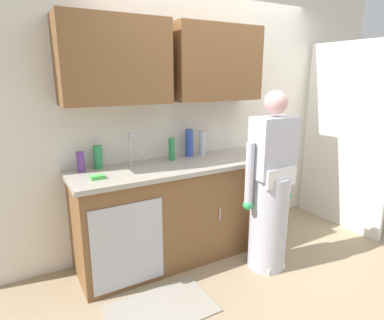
{
  "coord_description": "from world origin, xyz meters",
  "views": [
    {
      "loc": [
        -1.89,
        -1.93,
        1.74
      ],
      "look_at": [
        -0.47,
        0.55,
        1.0
      ],
      "focal_mm": 30.77,
      "sensor_mm": 36.0,
      "label": 1
    }
  ],
  "objects_px": {
    "bottle_dish_liquid": "(202,143)",
    "sponge": "(97,177)",
    "sink": "(141,170)",
    "bottle_water_short": "(98,157)",
    "cup_by_sink": "(253,150)",
    "bottle_water_tall": "(81,162)",
    "knife_on_counter": "(225,162)",
    "bottle_soap": "(189,143)",
    "person_at_sink": "(270,196)",
    "bottle_cleaner_spray": "(172,149)"
  },
  "relations": [
    {
      "from": "cup_by_sink",
      "to": "knife_on_counter",
      "type": "bearing_deg",
      "value": -167.09
    },
    {
      "from": "sink",
      "to": "bottle_soap",
      "type": "xyz_separation_m",
      "value": [
        0.6,
        0.2,
        0.15
      ]
    },
    {
      "from": "bottle_dish_liquid",
      "to": "sponge",
      "type": "distance_m",
      "value": 1.19
    },
    {
      "from": "sink",
      "to": "person_at_sink",
      "type": "height_order",
      "value": "person_at_sink"
    },
    {
      "from": "bottle_soap",
      "to": "sink",
      "type": "bearing_deg",
      "value": -161.94
    },
    {
      "from": "sink",
      "to": "bottle_water_tall",
      "type": "xyz_separation_m",
      "value": [
        -0.47,
        0.18,
        0.1
      ]
    },
    {
      "from": "sink",
      "to": "bottle_dish_liquid",
      "type": "height_order",
      "value": "sink"
    },
    {
      "from": "sink",
      "to": "person_at_sink",
      "type": "relative_size",
      "value": 0.31
    },
    {
      "from": "bottle_soap",
      "to": "knife_on_counter",
      "type": "height_order",
      "value": "bottle_soap"
    },
    {
      "from": "person_at_sink",
      "to": "bottle_cleaner_spray",
      "type": "height_order",
      "value": "person_at_sink"
    },
    {
      "from": "bottle_water_tall",
      "to": "cup_by_sink",
      "type": "bearing_deg",
      "value": -8.81
    },
    {
      "from": "bottle_soap",
      "to": "person_at_sink",
      "type": "bearing_deg",
      "value": -64.1
    },
    {
      "from": "sink",
      "to": "sponge",
      "type": "height_order",
      "value": "sink"
    },
    {
      "from": "bottle_soap",
      "to": "sponge",
      "type": "distance_m",
      "value": 1.05
    },
    {
      "from": "sink",
      "to": "sponge",
      "type": "bearing_deg",
      "value": -165.73
    },
    {
      "from": "person_at_sink",
      "to": "bottle_water_short",
      "type": "distance_m",
      "value": 1.56
    },
    {
      "from": "bottle_soap",
      "to": "cup_by_sink",
      "type": "height_order",
      "value": "bottle_soap"
    },
    {
      "from": "bottle_dish_liquid",
      "to": "bottle_water_tall",
      "type": "height_order",
      "value": "bottle_dish_liquid"
    },
    {
      "from": "bottle_cleaner_spray",
      "to": "sponge",
      "type": "distance_m",
      "value": 0.82
    },
    {
      "from": "bottle_water_tall",
      "to": "sink",
      "type": "bearing_deg",
      "value": -20.71
    },
    {
      "from": "bottle_cleaner_spray",
      "to": "knife_on_counter",
      "type": "distance_m",
      "value": 0.53
    },
    {
      "from": "bottle_water_short",
      "to": "bottle_dish_liquid",
      "type": "bearing_deg",
      "value": -1.17
    },
    {
      "from": "bottle_water_tall",
      "to": "sponge",
      "type": "relative_size",
      "value": 1.58
    },
    {
      "from": "bottle_dish_liquid",
      "to": "sponge",
      "type": "bearing_deg",
      "value": -166.14
    },
    {
      "from": "bottle_dish_liquid",
      "to": "bottle_water_tall",
      "type": "relative_size",
      "value": 1.44
    },
    {
      "from": "person_at_sink",
      "to": "bottle_cleaner_spray",
      "type": "relative_size",
      "value": 7.42
    },
    {
      "from": "bottle_water_short",
      "to": "knife_on_counter",
      "type": "height_order",
      "value": "bottle_water_short"
    },
    {
      "from": "bottle_water_tall",
      "to": "cup_by_sink",
      "type": "height_order",
      "value": "bottle_water_tall"
    },
    {
      "from": "bottle_soap",
      "to": "bottle_water_short",
      "type": "bearing_deg",
      "value": 179.58
    },
    {
      "from": "bottle_water_tall",
      "to": "knife_on_counter",
      "type": "relative_size",
      "value": 0.72
    },
    {
      "from": "bottle_water_short",
      "to": "cup_by_sink",
      "type": "xyz_separation_m",
      "value": [
        1.52,
        -0.29,
        -0.06
      ]
    },
    {
      "from": "bottle_dish_liquid",
      "to": "sponge",
      "type": "xyz_separation_m",
      "value": [
        -1.15,
        -0.28,
        -0.11
      ]
    },
    {
      "from": "sponge",
      "to": "bottle_soap",
      "type": "bearing_deg",
      "value": 16.55
    },
    {
      "from": "bottle_dish_liquid",
      "to": "knife_on_counter",
      "type": "height_order",
      "value": "bottle_dish_liquid"
    },
    {
      "from": "person_at_sink",
      "to": "knife_on_counter",
      "type": "xyz_separation_m",
      "value": [
        -0.2,
        0.41,
        0.25
      ]
    },
    {
      "from": "sink",
      "to": "person_at_sink",
      "type": "xyz_separation_m",
      "value": [
        0.98,
        -0.59,
        -0.23
      ]
    },
    {
      "from": "bottle_cleaner_spray",
      "to": "bottle_dish_liquid",
      "type": "xyz_separation_m",
      "value": [
        0.37,
        0.04,
        0.02
      ]
    },
    {
      "from": "knife_on_counter",
      "to": "bottle_water_short",
      "type": "bearing_deg",
      "value": 175.41
    },
    {
      "from": "bottle_water_tall",
      "to": "sponge",
      "type": "distance_m",
      "value": 0.3
    },
    {
      "from": "bottle_water_tall",
      "to": "bottle_soap",
      "type": "bearing_deg",
      "value": 1.01
    },
    {
      "from": "bottle_soap",
      "to": "knife_on_counter",
      "type": "relative_size",
      "value": 1.15
    },
    {
      "from": "bottle_soap",
      "to": "sponge",
      "type": "bearing_deg",
      "value": -163.45
    },
    {
      "from": "person_at_sink",
      "to": "bottle_water_short",
      "type": "height_order",
      "value": "person_at_sink"
    },
    {
      "from": "bottle_cleaner_spray",
      "to": "bottle_dish_liquid",
      "type": "bearing_deg",
      "value": 5.89
    },
    {
      "from": "bottle_water_short",
      "to": "cup_by_sink",
      "type": "bearing_deg",
      "value": -10.61
    },
    {
      "from": "bottle_cleaner_spray",
      "to": "knife_on_counter",
      "type": "relative_size",
      "value": 0.91
    },
    {
      "from": "bottle_cleaner_spray",
      "to": "knife_on_counter",
      "type": "height_order",
      "value": "bottle_cleaner_spray"
    },
    {
      "from": "bottle_cleaner_spray",
      "to": "sink",
      "type": "bearing_deg",
      "value": -159.25
    },
    {
      "from": "sink",
      "to": "bottle_dish_liquid",
      "type": "xyz_separation_m",
      "value": [
        0.75,
        0.18,
        0.14
      ]
    },
    {
      "from": "person_at_sink",
      "to": "knife_on_counter",
      "type": "relative_size",
      "value": 6.75
    }
  ]
}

